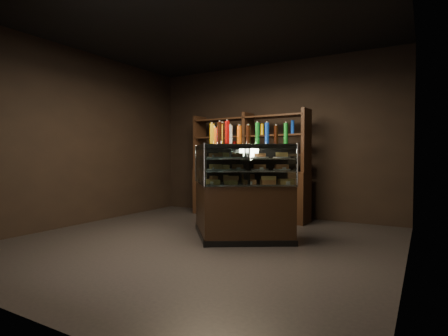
% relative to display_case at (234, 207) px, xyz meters
% --- Properties ---
extents(ground, '(5.00, 5.00, 0.00)m').
position_rel_display_case_xyz_m(ground, '(-0.30, -0.42, -0.46)').
color(ground, black).
rests_on(ground, ground).
extents(room_shell, '(5.02, 5.02, 3.01)m').
position_rel_display_case_xyz_m(room_shell, '(-0.30, -0.42, 1.49)').
color(room_shell, black).
rests_on(room_shell, ground).
extents(display_case, '(1.83, 1.35, 1.35)m').
position_rel_display_case_xyz_m(display_case, '(0.00, 0.00, 0.00)').
color(display_case, black).
rests_on(display_case, ground).
extents(food_display, '(1.49, 0.98, 0.42)m').
position_rel_display_case_xyz_m(food_display, '(-0.00, -0.00, 0.57)').
color(food_display, '#D78C4D').
rests_on(food_display, display_case).
extents(bottles_top, '(1.32, 0.84, 0.30)m').
position_rel_display_case_xyz_m(bottles_top, '(0.00, 0.00, 1.03)').
color(bottles_top, '#D8590A').
rests_on(bottles_top, display_case).
extents(potted_conifer, '(0.39, 0.39, 0.83)m').
position_rel_display_case_xyz_m(potted_conifer, '(0.31, 0.49, 0.02)').
color(potted_conifer, black).
rests_on(potted_conifer, ground).
extents(back_shelving, '(2.38, 0.55, 2.00)m').
position_rel_display_case_xyz_m(back_shelving, '(-0.58, 1.63, 0.15)').
color(back_shelving, black).
rests_on(back_shelving, ground).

